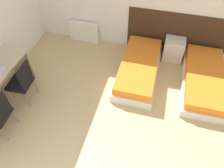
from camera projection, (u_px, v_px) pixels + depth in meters
headboard_panel at (177, 34)px, 5.30m from camera, size 2.41×0.03×1.12m
bed_near_window at (139, 68)px, 5.04m from camera, size 0.88×1.97×0.39m
bed_near_door at (203, 80)px, 4.80m from camera, size 0.88×1.97×0.39m
nightstand at (174, 49)px, 5.36m from camera, size 0.47×0.39×0.55m
radiator at (84, 32)px, 5.86m from camera, size 0.81×0.12×0.56m
chair_near_laptop at (22, 81)px, 4.31m from camera, size 0.46×0.46×0.96m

